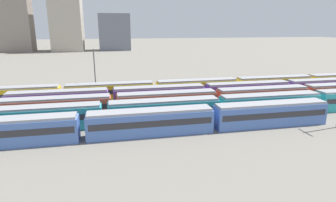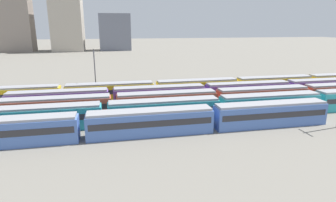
{
  "view_description": "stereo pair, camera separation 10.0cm",
  "coord_description": "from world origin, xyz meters",
  "px_view_note": "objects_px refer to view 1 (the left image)",
  "views": [
    {
      "loc": [
        11.44,
        -38.06,
        15.28
      ],
      "look_at": [
        21.6,
        10.4,
        2.04
      ],
      "focal_mm": 30.31,
      "sensor_mm": 36.0,
      "label": 1
    },
    {
      "loc": [
        11.54,
        -38.09,
        15.28
      ],
      "look_at": [
        21.6,
        10.4,
        2.04
      ],
      "focal_mm": 30.31,
      "sensor_mm": 36.0,
      "label": 2
    }
  ],
  "objects_px": {
    "train_track_0": "(151,122)",
    "train_track_3": "(247,91)",
    "train_track_4": "(197,88)",
    "train_track_1": "(270,104)",
    "catenary_pole_1": "(95,71)",
    "train_track_2": "(305,94)"
  },
  "relations": [
    {
      "from": "train_track_3",
      "to": "train_track_4",
      "type": "xyz_separation_m",
      "value": [
        -9.5,
        5.2,
        0.0
      ]
    },
    {
      "from": "train_track_0",
      "to": "catenary_pole_1",
      "type": "bearing_deg",
      "value": 109.57
    },
    {
      "from": "train_track_3",
      "to": "catenary_pole_1",
      "type": "height_order",
      "value": "catenary_pole_1"
    },
    {
      "from": "train_track_3",
      "to": "train_track_4",
      "type": "height_order",
      "value": "same"
    },
    {
      "from": "train_track_0",
      "to": "train_track_4",
      "type": "height_order",
      "value": "same"
    },
    {
      "from": "train_track_1",
      "to": "catenary_pole_1",
      "type": "relative_size",
      "value": 8.92
    },
    {
      "from": "train_track_1",
      "to": "train_track_3",
      "type": "bearing_deg",
      "value": 84.14
    },
    {
      "from": "train_track_2",
      "to": "train_track_4",
      "type": "relative_size",
      "value": 1.2
    },
    {
      "from": "train_track_3",
      "to": "train_track_4",
      "type": "relative_size",
      "value": 1.0
    },
    {
      "from": "train_track_2",
      "to": "catenary_pole_1",
      "type": "relative_size",
      "value": 10.72
    },
    {
      "from": "train_track_0",
      "to": "train_track_1",
      "type": "relative_size",
      "value": 0.6
    },
    {
      "from": "train_track_3",
      "to": "train_track_4",
      "type": "bearing_deg",
      "value": 151.31
    },
    {
      "from": "train_track_0",
      "to": "train_track_3",
      "type": "distance_m",
      "value": 27.75
    },
    {
      "from": "train_track_3",
      "to": "train_track_4",
      "type": "distance_m",
      "value": 10.83
    },
    {
      "from": "train_track_2",
      "to": "train_track_0",
      "type": "bearing_deg",
      "value": -162.44
    },
    {
      "from": "train_track_1",
      "to": "train_track_3",
      "type": "distance_m",
      "value": 10.45
    },
    {
      "from": "train_track_2",
      "to": "train_track_3",
      "type": "relative_size",
      "value": 1.2
    },
    {
      "from": "train_track_2",
      "to": "train_track_3",
      "type": "height_order",
      "value": "same"
    },
    {
      "from": "train_track_0",
      "to": "train_track_4",
      "type": "distance_m",
      "value": 24.77
    },
    {
      "from": "train_track_2",
      "to": "train_track_4",
      "type": "bearing_deg",
      "value": 151.82
    },
    {
      "from": "train_track_1",
      "to": "catenary_pole_1",
      "type": "bearing_deg",
      "value": 148.57
    },
    {
      "from": "train_track_0",
      "to": "catenary_pole_1",
      "type": "distance_m",
      "value": 25.48
    }
  ]
}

